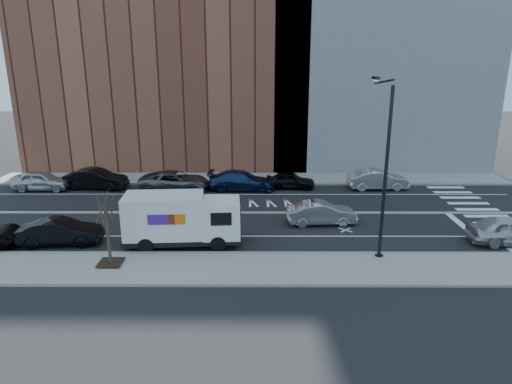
{
  "coord_description": "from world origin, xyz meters",
  "views": [
    {
      "loc": [
        0.51,
        -29.71,
        10.36
      ],
      "look_at": [
        0.43,
        0.27,
        1.4
      ],
      "focal_mm": 32.0,
      "sensor_mm": 36.0,
      "label": 1
    }
  ],
  "objects_px": {
    "far_parked_a": "(42,180)",
    "near_parked_front": "(510,230)",
    "driving_sedan": "(321,213)",
    "far_parked_b": "(96,179)",
    "fedex_van": "(181,219)"
  },
  "relations": [
    {
      "from": "fedex_van",
      "to": "far_parked_a",
      "type": "bearing_deg",
      "value": 135.89
    },
    {
      "from": "driving_sedan",
      "to": "near_parked_front",
      "type": "xyz_separation_m",
      "value": [
        10.37,
        -3.2,
        0.07
      ]
    },
    {
      "from": "far_parked_b",
      "to": "driving_sedan",
      "type": "bearing_deg",
      "value": -109.32
    },
    {
      "from": "near_parked_front",
      "to": "far_parked_b",
      "type": "bearing_deg",
      "value": 66.68
    },
    {
      "from": "fedex_van",
      "to": "far_parked_a",
      "type": "xyz_separation_m",
      "value": [
        -13.04,
        11.12,
        -0.79
      ]
    },
    {
      "from": "fedex_van",
      "to": "near_parked_front",
      "type": "relative_size",
      "value": 1.42
    },
    {
      "from": "fedex_van",
      "to": "near_parked_front",
      "type": "distance_m",
      "value": 18.77
    },
    {
      "from": "far_parked_a",
      "to": "far_parked_b",
      "type": "bearing_deg",
      "value": -84.16
    },
    {
      "from": "far_parked_a",
      "to": "near_parked_front",
      "type": "distance_m",
      "value": 33.59
    },
    {
      "from": "far_parked_b",
      "to": "driving_sedan",
      "type": "distance_m",
      "value": 18.96
    },
    {
      "from": "far_parked_a",
      "to": "near_parked_front",
      "type": "height_order",
      "value": "near_parked_front"
    },
    {
      "from": "driving_sedan",
      "to": "near_parked_front",
      "type": "height_order",
      "value": "near_parked_front"
    },
    {
      "from": "fedex_van",
      "to": "driving_sedan",
      "type": "relative_size",
      "value": 1.51
    },
    {
      "from": "fedex_van",
      "to": "far_parked_b",
      "type": "height_order",
      "value": "fedex_van"
    },
    {
      "from": "far_parked_a",
      "to": "fedex_van",
      "type": "bearing_deg",
      "value": -129.7
    }
  ]
}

